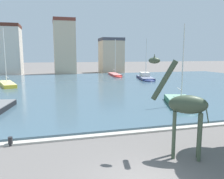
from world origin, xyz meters
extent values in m
cube|color=#3D5666|center=(0.00, 27.95, 0.13)|extent=(80.22, 43.67, 0.26)
cube|color=#ADA89E|center=(0.00, 5.86, 0.06)|extent=(80.22, 0.50, 0.12)
cylinder|color=#3D4C38|center=(2.34, 2.01, 1.15)|extent=(0.17, 0.17, 2.31)
cylinder|color=#3D4C38|center=(2.55, 2.39, 1.15)|extent=(0.17, 0.17, 2.31)
cylinder|color=#3D4C38|center=(3.35, 1.44, 1.15)|extent=(0.17, 0.17, 2.31)
cylinder|color=#3D4C38|center=(3.56, 1.82, 1.15)|extent=(0.17, 0.17, 2.31)
ellipsoid|color=#3D4C38|center=(2.95, 1.92, 2.64)|extent=(1.88, 1.46, 0.88)
cylinder|color=#3D4C38|center=(1.98, 2.47, 3.74)|extent=(1.18, 0.81, 1.97)
ellipsoid|color=#3D4C38|center=(1.55, 2.71, 4.67)|extent=(0.62, 0.52, 0.29)
cone|color=#3D4C38|center=(1.51, 2.65, 4.90)|extent=(0.06, 0.06, 0.17)
cone|color=#3D4C38|center=(1.59, 2.77, 4.90)|extent=(0.06, 0.06, 0.17)
cylinder|color=#3D4C38|center=(3.69, 1.50, 2.27)|extent=(0.24, 0.17, 0.94)
cube|color=navy|center=(14.67, 34.03, 0.32)|extent=(4.01, 8.25, 0.65)
ellipsoid|color=navy|center=(13.83, 30.36, 0.32)|extent=(2.64, 3.17, 0.62)
cube|color=slate|center=(14.67, 34.03, 0.68)|extent=(3.93, 8.08, 0.06)
cube|color=silver|center=(14.80, 34.61, 1.11)|extent=(2.19, 3.06, 0.80)
cylinder|color=silver|center=(14.54, 33.45, 4.34)|extent=(0.12, 0.12, 7.37)
cylinder|color=silver|center=(14.84, 34.81, 1.55)|extent=(0.69, 2.72, 0.08)
cube|color=gold|center=(-9.67, 30.00, 0.37)|extent=(3.66, 7.17, 0.74)
ellipsoid|color=gold|center=(-10.62, 33.18, 0.37)|extent=(2.18, 2.78, 0.70)
cube|color=#DFCD77|center=(-9.67, 30.00, 0.77)|extent=(3.58, 7.03, 0.06)
cylinder|color=silver|center=(-9.82, 30.51, 4.80)|extent=(0.12, 0.12, 8.12)
cylinder|color=silver|center=(-9.47, 29.34, 1.64)|extent=(0.78, 2.36, 0.08)
cube|color=red|center=(10.96, 42.93, 0.31)|extent=(2.37, 8.29, 0.62)
ellipsoid|color=red|center=(10.66, 39.06, 0.31)|extent=(1.78, 2.98, 0.59)
cube|color=#C7716E|center=(10.96, 42.93, 0.65)|extent=(2.32, 8.12, 0.06)
cylinder|color=silver|center=(10.91, 42.32, 4.52)|extent=(0.12, 0.12, 7.80)
cylinder|color=silver|center=(11.03, 43.75, 1.52)|extent=(0.30, 2.86, 0.08)
cube|color=#236B42|center=(8.64, 11.67, 0.37)|extent=(3.82, 5.54, 0.74)
ellipsoid|color=#236B42|center=(7.85, 9.40, 0.37)|extent=(2.52, 2.35, 0.70)
cube|color=gray|center=(8.64, 11.67, 0.77)|extent=(3.74, 5.43, 0.06)
cylinder|color=silver|center=(8.52, 11.32, 4.21)|extent=(0.12, 0.12, 6.95)
cylinder|color=silver|center=(8.81, 12.15, 1.64)|extent=(0.66, 1.70, 0.08)
cylinder|color=#232326|center=(-5.47, 5.71, 0.25)|extent=(0.24, 0.24, 0.50)
cube|color=beige|center=(-12.78, 54.22, 5.73)|extent=(5.39, 6.77, 11.47)
cube|color=#51281E|center=(-12.78, 54.22, 11.87)|extent=(5.50, 6.91, 0.80)
cube|color=#C6B293|center=(0.40, 52.65, 6.50)|extent=(5.21, 6.59, 13.00)
cube|color=brown|center=(0.40, 52.65, 13.40)|extent=(5.32, 6.72, 0.80)
cube|color=#C6B293|center=(13.21, 54.65, 4.35)|extent=(6.06, 6.07, 8.70)
cube|color=#42424C|center=(13.21, 54.65, 9.10)|extent=(6.18, 6.19, 0.80)
camera|label=1|loc=(-3.18, -7.18, 4.93)|focal=36.45mm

